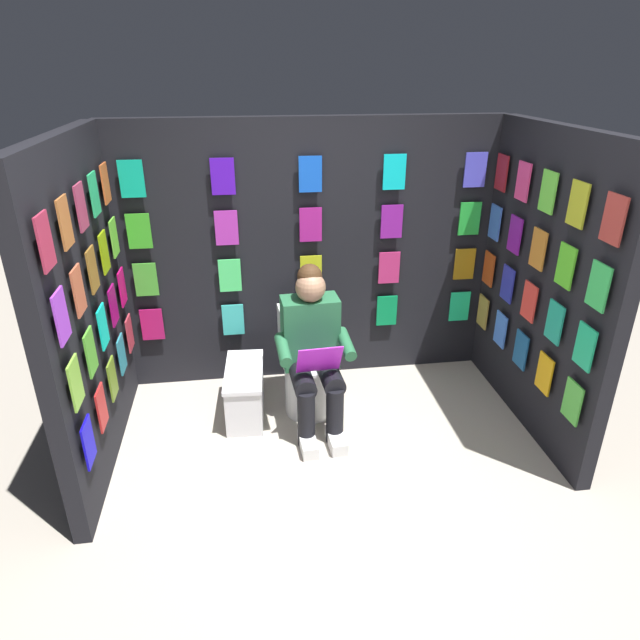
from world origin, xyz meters
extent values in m
plane|color=#B2A899|center=(0.00, 0.00, 0.00)|extent=(30.00, 30.00, 0.00)
cube|color=black|center=(0.00, -1.74, 1.04)|extent=(3.00, 0.10, 2.09)
cube|color=#B4135A|center=(1.26, -1.65, 0.56)|extent=(0.17, 0.01, 0.26)
cube|color=#35BDB7|center=(0.63, -1.65, 0.56)|extent=(0.17, 0.01, 0.26)
cube|color=#3411C3|center=(0.00, -1.65, 0.56)|extent=(0.17, 0.01, 0.26)
cube|color=#0A8E4B|center=(-0.63, -1.65, 0.56)|extent=(0.17, 0.01, 0.26)
cube|color=#1DDA86|center=(-1.26, -1.65, 0.56)|extent=(0.17, 0.01, 0.26)
cube|color=green|center=(1.26, -1.65, 0.93)|extent=(0.17, 0.01, 0.26)
cube|color=#4AEB73|center=(0.63, -1.65, 0.93)|extent=(0.17, 0.01, 0.26)
cube|color=gold|center=(0.00, -1.65, 0.93)|extent=(0.17, 0.01, 0.26)
cube|color=#C7296D|center=(-0.63, -1.65, 0.93)|extent=(0.17, 0.01, 0.26)
cube|color=#A27413|center=(-1.26, -1.65, 0.93)|extent=(0.17, 0.01, 0.26)
cube|color=green|center=(1.26, -1.65, 1.31)|extent=(0.17, 0.01, 0.26)
cube|color=#B52FB4|center=(0.63, -1.65, 1.31)|extent=(0.17, 0.01, 0.26)
cube|color=#A61B85|center=(0.00, -1.65, 1.31)|extent=(0.17, 0.01, 0.26)
cube|color=purple|center=(-0.63, -1.65, 1.31)|extent=(0.17, 0.01, 0.26)
cube|color=green|center=(-1.26, -1.65, 1.31)|extent=(0.17, 0.01, 0.26)
cube|color=#0EBB95|center=(1.26, -1.65, 1.69)|extent=(0.17, 0.01, 0.26)
cube|color=#4B11C6|center=(0.63, -1.65, 1.69)|extent=(0.17, 0.01, 0.26)
cube|color=blue|center=(0.00, -1.65, 1.69)|extent=(0.17, 0.01, 0.26)
cube|color=#0CD8E1|center=(-0.63, -1.65, 1.69)|extent=(0.17, 0.01, 0.26)
cube|color=#4C4DDD|center=(-1.26, -1.65, 1.69)|extent=(0.17, 0.01, 0.26)
cube|color=black|center=(-1.50, -0.84, 1.04)|extent=(0.10, 1.69, 2.09)
cube|color=#A9893A|center=(-1.41, -1.52, 0.56)|extent=(0.01, 0.17, 0.26)
cube|color=#437DEF|center=(-1.41, -1.18, 0.56)|extent=(0.01, 0.17, 0.26)
cube|color=#19548D|center=(-1.41, -0.84, 0.56)|extent=(0.01, 0.17, 0.26)
cube|color=#EAA50F|center=(-1.41, -0.51, 0.56)|extent=(0.01, 0.17, 0.26)
cube|color=green|center=(-1.41, -0.17, 0.56)|extent=(0.01, 0.17, 0.26)
cube|color=#AC4118|center=(-1.41, -1.52, 0.93)|extent=(0.01, 0.17, 0.26)
cube|color=#2A30AF|center=(-1.41, -1.18, 0.93)|extent=(0.01, 0.17, 0.26)
cube|color=#EE3C34|center=(-1.41, -0.84, 0.93)|extent=(0.01, 0.17, 0.26)
cube|color=#1EA486|center=(-1.41, -0.51, 0.93)|extent=(0.01, 0.17, 0.26)
cube|color=#1CBA79|center=(-1.41, -0.17, 0.93)|extent=(0.01, 0.17, 0.26)
cube|color=blue|center=(-1.41, -1.52, 1.31)|extent=(0.01, 0.17, 0.26)
cube|color=#7C1898|center=(-1.41, -1.18, 1.31)|extent=(0.01, 0.17, 0.26)
cube|color=orange|center=(-1.41, -0.84, 1.31)|extent=(0.01, 0.17, 0.26)
cube|color=#54CF29|center=(-1.41, -0.51, 1.31)|extent=(0.01, 0.17, 0.26)
cube|color=#35C458|center=(-1.41, -0.17, 1.31)|extent=(0.01, 0.17, 0.26)
cube|color=maroon|center=(-1.41, -1.52, 1.69)|extent=(0.01, 0.17, 0.26)
cube|color=#EF3D81|center=(-1.41, -1.18, 1.69)|extent=(0.01, 0.17, 0.26)
cube|color=#67DB40|center=(-1.41, -0.84, 1.69)|extent=(0.01, 0.17, 0.26)
cube|color=gold|center=(-1.41, -0.51, 1.69)|extent=(0.01, 0.17, 0.26)
cube|color=#A63730|center=(-1.41, -0.17, 1.69)|extent=(0.01, 0.17, 0.26)
cube|color=black|center=(1.50, -0.84, 1.04)|extent=(0.10, 1.69, 2.09)
cube|color=#120CE3|center=(1.41, -0.17, 0.56)|extent=(0.01, 0.17, 0.26)
cube|color=red|center=(1.41, -0.51, 0.56)|extent=(0.01, 0.17, 0.26)
cube|color=olive|center=(1.41, -0.84, 0.56)|extent=(0.01, 0.17, 0.26)
cube|color=teal|center=(1.41, -1.18, 0.56)|extent=(0.01, 0.17, 0.26)
cube|color=#BA3544|center=(1.41, -1.52, 0.56)|extent=(0.01, 0.17, 0.26)
cube|color=#87CE3F|center=(1.41, -0.17, 0.93)|extent=(0.01, 0.17, 0.26)
cube|color=#59BF36|center=(1.41, -0.51, 0.93)|extent=(0.01, 0.17, 0.26)
cube|color=#11E8CC|center=(1.41, -0.84, 0.93)|extent=(0.01, 0.17, 0.26)
cube|color=#980C61|center=(1.41, -1.18, 0.93)|extent=(0.01, 0.17, 0.26)
cube|color=#D20D65|center=(1.41, -1.52, 0.93)|extent=(0.01, 0.17, 0.26)
cube|color=#AC40EB|center=(1.41, -0.17, 1.31)|extent=(0.01, 0.17, 0.26)
cube|color=#D06240|center=(1.41, -0.51, 1.31)|extent=(0.01, 0.17, 0.26)
cube|color=olive|center=(1.41, -0.84, 1.31)|extent=(0.01, 0.17, 0.26)
cube|color=#8DB10F|center=(1.41, -1.18, 1.31)|extent=(0.01, 0.17, 0.26)
cube|color=#6DD239|center=(1.41, -1.52, 1.31)|extent=(0.01, 0.17, 0.26)
cube|color=#BB2E4D|center=(1.41, -0.17, 1.69)|extent=(0.01, 0.17, 0.26)
cube|color=#C16D34|center=(1.41, -0.51, 1.69)|extent=(0.01, 0.17, 0.26)
cube|color=#AB385A|center=(1.41, -0.84, 1.69)|extent=(0.01, 0.17, 0.26)
cube|color=#2AC26F|center=(1.41, -1.18, 1.69)|extent=(0.01, 0.17, 0.26)
cube|color=orange|center=(1.41, -1.52, 1.69)|extent=(0.01, 0.17, 0.26)
cylinder|color=white|center=(0.08, -1.12, 0.20)|extent=(0.38, 0.38, 0.40)
cylinder|color=white|center=(0.08, -1.12, 0.41)|extent=(0.41, 0.41, 0.02)
cube|color=white|center=(0.09, -1.38, 0.58)|extent=(0.39, 0.20, 0.36)
cylinder|color=white|center=(0.09, -1.29, 0.58)|extent=(0.39, 0.09, 0.39)
cube|color=#286B42|center=(0.08, -1.09, 0.68)|extent=(0.41, 0.24, 0.52)
sphere|color=tan|center=(0.08, -1.06, 1.04)|extent=(0.21, 0.21, 0.21)
sphere|color=#472D19|center=(0.08, -1.09, 1.11)|extent=(0.17, 0.17, 0.17)
cylinder|color=black|center=(-0.03, -0.90, 0.44)|extent=(0.17, 0.41, 0.15)
cylinder|color=black|center=(0.17, -0.89, 0.44)|extent=(0.17, 0.41, 0.15)
cylinder|color=black|center=(-0.04, -0.72, 0.21)|extent=(0.12, 0.12, 0.42)
cylinder|color=black|center=(0.16, -0.71, 0.21)|extent=(0.12, 0.12, 0.42)
cube|color=white|center=(-0.04, -0.66, 0.04)|extent=(0.12, 0.27, 0.09)
cube|color=white|center=(0.16, -0.65, 0.04)|extent=(0.12, 0.27, 0.09)
cylinder|color=#286B42|center=(-0.15, -0.93, 0.66)|extent=(0.10, 0.31, 0.13)
cylinder|color=#286B42|center=(0.29, -0.90, 0.66)|extent=(0.10, 0.31, 0.13)
cube|color=#B620D6|center=(0.06, -0.75, 0.64)|extent=(0.31, 0.15, 0.23)
cube|color=silver|center=(0.57, -1.14, 0.18)|extent=(0.29, 0.61, 0.35)
cube|color=white|center=(0.57, -1.14, 0.37)|extent=(0.31, 0.64, 0.03)
camera|label=1|loc=(0.51, 2.45, 2.44)|focal=31.26mm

